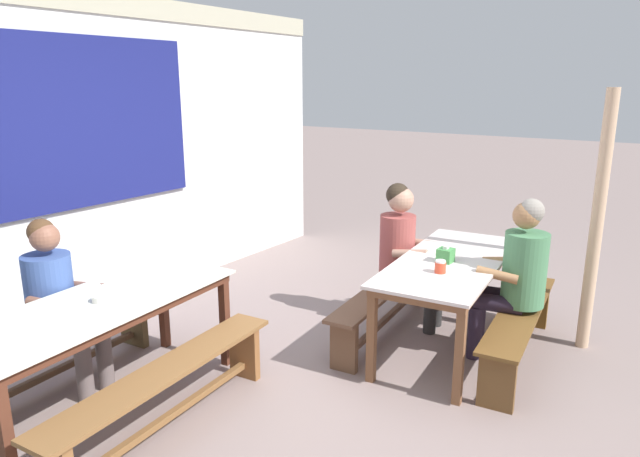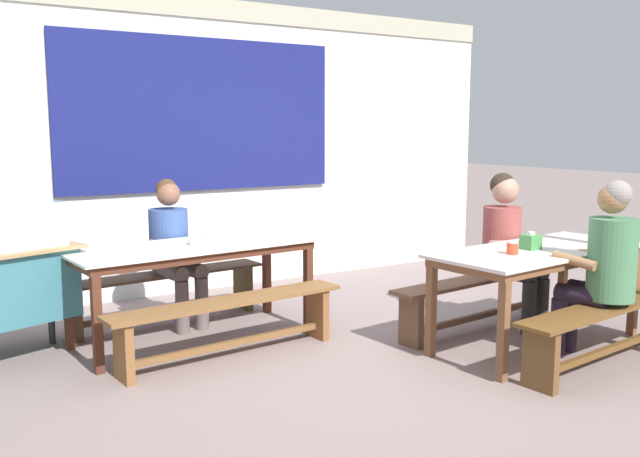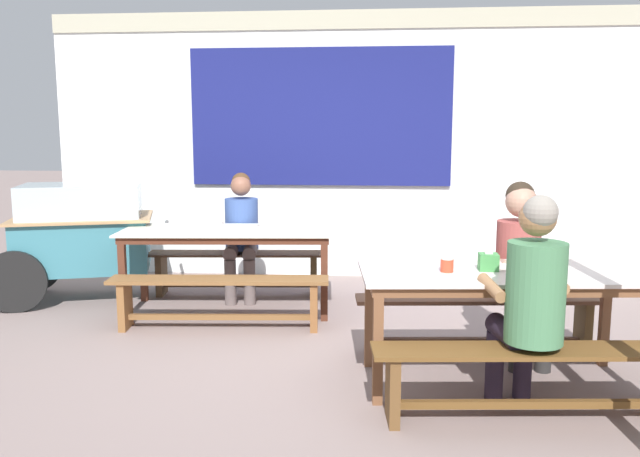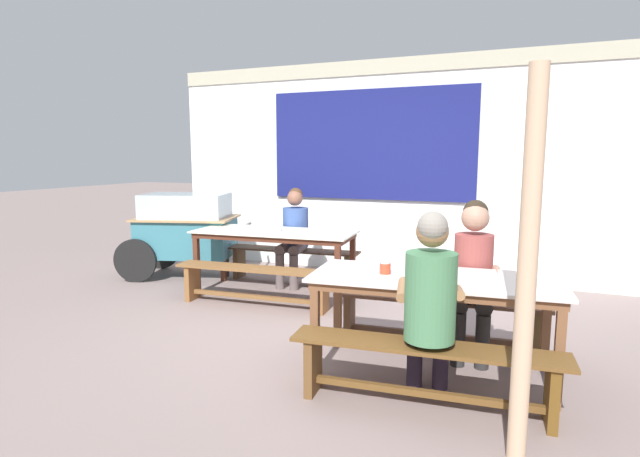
{
  "view_description": "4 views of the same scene",
  "coord_description": "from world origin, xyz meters",
  "px_view_note": "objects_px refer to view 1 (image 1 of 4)",
  "views": [
    {
      "loc": [
        -3.03,
        -2.04,
        2.13
      ],
      "look_at": [
        0.42,
        0.32,
        1.05
      ],
      "focal_mm": 31.99,
      "sensor_mm": 36.0,
      "label": 1
    },
    {
      "loc": [
        -2.91,
        -3.84,
        1.64
      ],
      "look_at": [
        -0.28,
        0.38,
        0.91
      ],
      "focal_mm": 38.16,
      "sensor_mm": 36.0,
      "label": 2
    },
    {
      "loc": [
        0.34,
        -4.58,
        1.65
      ],
      "look_at": [
        -0.15,
        0.71,
        0.83
      ],
      "focal_mm": 36.33,
      "sensor_mm": 36.0,
      "label": 3
    },
    {
      "loc": [
        1.77,
        -4.12,
        1.64
      ],
      "look_at": [
        -0.15,
        0.42,
        0.92
      ],
      "focal_mm": 28.28,
      "sensor_mm": 36.0,
      "label": 4
    }
  ],
  "objects_px": {
    "person_near_front": "(516,271)",
    "dining_table_near": "(450,268)",
    "bench_far_back": "(50,349)",
    "person_center_facing": "(57,295)",
    "bench_near_front": "(519,327)",
    "soup_bowl": "(103,298)",
    "dining_table_far": "(99,312)",
    "condiment_jar": "(440,267)",
    "bench_far_front": "(167,388)",
    "wooden_support_post": "(597,224)",
    "tissue_box": "(446,255)",
    "bench_near_back": "(384,300)",
    "person_right_near_table": "(405,246)"
  },
  "relations": [
    {
      "from": "person_right_near_table",
      "to": "soup_bowl",
      "type": "relative_size",
      "value": 9.9
    },
    {
      "from": "bench_near_front",
      "to": "soup_bowl",
      "type": "xyz_separation_m",
      "value": [
        -2.17,
        2.08,
        0.48
      ]
    },
    {
      "from": "dining_table_far",
      "to": "bench_far_back",
      "type": "xyz_separation_m",
      "value": [
        -0.05,
        0.56,
        -0.4
      ]
    },
    {
      "from": "bench_far_back",
      "to": "person_right_near_table",
      "type": "xyz_separation_m",
      "value": [
        2.41,
        -1.57,
        0.44
      ]
    },
    {
      "from": "bench_far_front",
      "to": "person_near_front",
      "type": "relative_size",
      "value": 1.41
    },
    {
      "from": "bench_near_front",
      "to": "wooden_support_post",
      "type": "relative_size",
      "value": 0.85
    },
    {
      "from": "bench_far_front",
      "to": "condiment_jar",
      "type": "bearing_deg",
      "value": -30.66
    },
    {
      "from": "wooden_support_post",
      "to": "dining_table_far",
      "type": "bearing_deg",
      "value": 138.4
    },
    {
      "from": "bench_near_front",
      "to": "person_center_facing",
      "type": "relative_size",
      "value": 1.45
    },
    {
      "from": "dining_table_far",
      "to": "condiment_jar",
      "type": "bearing_deg",
      "value": -41.64
    },
    {
      "from": "dining_table_near",
      "to": "wooden_support_post",
      "type": "xyz_separation_m",
      "value": [
        0.63,
        -0.93,
        0.36
      ]
    },
    {
      "from": "tissue_box",
      "to": "dining_table_near",
      "type": "bearing_deg",
      "value": -7.32
    },
    {
      "from": "bench_near_front",
      "to": "condiment_jar",
      "type": "relative_size",
      "value": 18.47
    },
    {
      "from": "bench_far_front",
      "to": "tissue_box",
      "type": "height_order",
      "value": "tissue_box"
    },
    {
      "from": "dining_table_far",
      "to": "dining_table_near",
      "type": "bearing_deg",
      "value": -35.52
    },
    {
      "from": "dining_table_far",
      "to": "bench_far_back",
      "type": "relative_size",
      "value": 1.1
    },
    {
      "from": "bench_far_front",
      "to": "wooden_support_post",
      "type": "distance_m",
      "value": 3.41
    },
    {
      "from": "bench_near_back",
      "to": "bench_near_front",
      "type": "bearing_deg",
      "value": -84.36
    },
    {
      "from": "person_center_facing",
      "to": "soup_bowl",
      "type": "xyz_separation_m",
      "value": [
        0.02,
        -0.5,
        0.09
      ]
    },
    {
      "from": "bench_near_front",
      "to": "wooden_support_post",
      "type": "height_order",
      "value": "wooden_support_post"
    },
    {
      "from": "bench_far_back",
      "to": "person_right_near_table",
      "type": "height_order",
      "value": "person_right_near_table"
    },
    {
      "from": "soup_bowl",
      "to": "dining_table_far",
      "type": "bearing_deg",
      "value": 156.67
    },
    {
      "from": "bench_far_front",
      "to": "wooden_support_post",
      "type": "xyz_separation_m",
      "value": [
        2.73,
        -1.91,
        0.74
      ]
    },
    {
      "from": "bench_near_back",
      "to": "person_right_near_table",
      "type": "relative_size",
      "value": 1.42
    },
    {
      "from": "bench_far_back",
      "to": "bench_far_front",
      "type": "distance_m",
      "value": 1.12
    },
    {
      "from": "condiment_jar",
      "to": "person_near_front",
      "type": "bearing_deg",
      "value": -46.06
    },
    {
      "from": "bench_far_back",
      "to": "dining_table_far",
      "type": "bearing_deg",
      "value": -85.23
    },
    {
      "from": "person_near_front",
      "to": "wooden_support_post",
      "type": "distance_m",
      "value": 0.78
    },
    {
      "from": "bench_near_front",
      "to": "soup_bowl",
      "type": "relative_size",
      "value": 13.78
    },
    {
      "from": "condiment_jar",
      "to": "bench_near_back",
      "type": "bearing_deg",
      "value": 63.74
    },
    {
      "from": "person_near_front",
      "to": "tissue_box",
      "type": "xyz_separation_m",
      "value": [
        -0.15,
        0.51,
        0.08
      ]
    },
    {
      "from": "person_center_facing",
      "to": "bench_far_front",
      "type": "bearing_deg",
      "value": -88.28
    },
    {
      "from": "condiment_jar",
      "to": "bench_far_front",
      "type": "bearing_deg",
      "value": 149.34
    },
    {
      "from": "dining_table_far",
      "to": "person_right_near_table",
      "type": "relative_size",
      "value": 1.53
    },
    {
      "from": "bench_near_back",
      "to": "person_center_facing",
      "type": "bearing_deg",
      "value": 144.83
    },
    {
      "from": "bench_near_front",
      "to": "soup_bowl",
      "type": "bearing_deg",
      "value": 136.29
    },
    {
      "from": "dining_table_near",
      "to": "wooden_support_post",
      "type": "bearing_deg",
      "value": -55.95
    },
    {
      "from": "dining_table_near",
      "to": "person_center_facing",
      "type": "bearing_deg",
      "value": 136.54
    },
    {
      "from": "bench_far_front",
      "to": "tissue_box",
      "type": "distance_m",
      "value": 2.29
    },
    {
      "from": "bench_far_front",
      "to": "condiment_jar",
      "type": "xyz_separation_m",
      "value": [
        1.74,
        -1.03,
        0.5
      ]
    },
    {
      "from": "person_right_near_table",
      "to": "tissue_box",
      "type": "height_order",
      "value": "person_right_near_table"
    },
    {
      "from": "bench_near_front",
      "to": "condiment_jar",
      "type": "distance_m",
      "value": 0.82
    },
    {
      "from": "person_near_front",
      "to": "dining_table_near",
      "type": "bearing_deg",
      "value": 97.43
    },
    {
      "from": "bench_far_back",
      "to": "person_center_facing",
      "type": "relative_size",
      "value": 1.46
    },
    {
      "from": "bench_far_back",
      "to": "tissue_box",
      "type": "bearing_deg",
      "value": -44.66
    },
    {
      "from": "bench_far_front",
      "to": "soup_bowl",
      "type": "height_order",
      "value": "soup_bowl"
    },
    {
      "from": "bench_far_back",
      "to": "wooden_support_post",
      "type": "relative_size",
      "value": 0.86
    },
    {
      "from": "tissue_box",
      "to": "condiment_jar",
      "type": "height_order",
      "value": "tissue_box"
    },
    {
      "from": "dining_table_near",
      "to": "bench_far_front",
      "type": "relative_size",
      "value": 1.02
    },
    {
      "from": "bench_near_front",
      "to": "person_near_front",
      "type": "bearing_deg",
      "value": 80.77
    }
  ]
}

